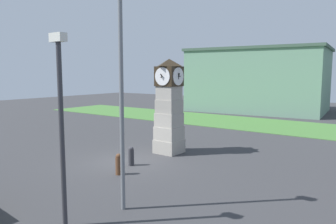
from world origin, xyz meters
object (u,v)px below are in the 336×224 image
bollard_near_tower (119,164)px  street_lamp_far_side (121,86)px  clock_tower (169,108)px  bollard_mid_row (131,156)px  street_lamp_near_road (61,116)px

bollard_near_tower → street_lamp_far_side: street_lamp_far_side is taller
clock_tower → bollard_mid_row: 3.72m
bollard_near_tower → bollard_mid_row: size_ratio=1.01×
clock_tower → street_lamp_near_road: (2.76, -8.89, 0.72)m
street_lamp_near_road → street_lamp_far_side: street_lamp_far_side is taller
bollard_near_tower → bollard_mid_row: (-0.53, 1.37, -0.01)m
street_lamp_near_road → street_lamp_far_side: (0.51, 1.86, 0.78)m
bollard_mid_row → street_lamp_near_road: (2.74, -5.77, 2.75)m
bollard_near_tower → street_lamp_near_road: street_lamp_near_road is taller
street_lamp_near_road → bollard_mid_row: bearing=115.4°
clock_tower → street_lamp_near_road: size_ratio=0.94×
street_lamp_near_road → street_lamp_far_side: bearing=74.6°
bollard_near_tower → street_lamp_near_road: bearing=-63.4°
clock_tower → bollard_near_tower: bearing=-82.9°
bollard_near_tower → street_lamp_near_road: size_ratio=0.17×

